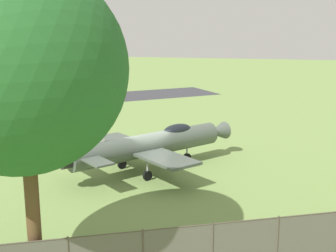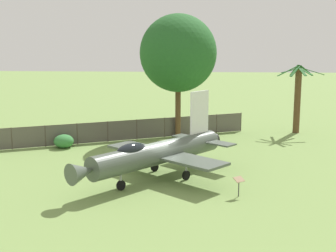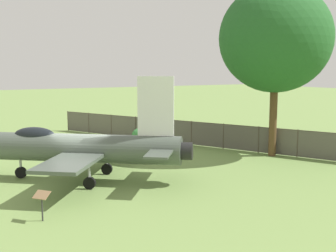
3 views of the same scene
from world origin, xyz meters
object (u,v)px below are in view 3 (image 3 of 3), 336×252
Objects in this scene: info_plaque at (42,199)px; shrub_near_fence at (142,135)px; shade_tree at (276,39)px; display_jet at (72,147)px.

shrub_near_fence is at bearing -39.69° from info_plaque.
info_plaque is at bearing 105.01° from shade_tree.
shade_tree is at bearing -151.89° from shrub_near_fence.
display_jet is 5.91m from info_plaque.
display_jet is 1.00× the size of shade_tree.
info_plaque is at bearing 140.31° from shrub_near_fence.
info_plaque is at bearing 100.07° from display_jet.
display_jet is at bearing 135.24° from shrub_near_fence.
shade_tree is at bearing -143.89° from display_jet.
shade_tree is 9.73× the size of info_plaque.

